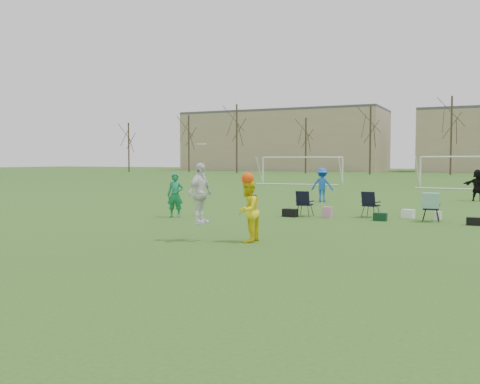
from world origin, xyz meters
The scene contains 9 objects.
ground centered at (0.00, 0.00, 0.00)m, with size 260.00×260.00×0.00m, color #28571B.
fielder_green_near centered at (-5.25, 5.25, 0.83)m, with size 0.61×0.40×1.66m, color #167D4D.
fielder_blue centered at (-2.44, 14.89, 0.87)m, with size 1.12×0.65×1.74m, color blue.
fielder_black centered at (4.80, 18.78, 0.83)m, with size 1.54×0.49×1.66m, color black.
center_contest centered at (-0.80, 0.73, 1.02)m, with size 1.77×1.28×2.58m.
sideline_setup centered at (3.28, 7.95, 0.57)m, with size 8.30×1.81×1.89m.
goal_left centered at (-10.00, 34.00, 1.92)m, with size 7.39×0.76×2.46m.
goal_mid centered at (4.00, 32.00, 1.92)m, with size 7.40×0.63×2.46m.
tree_line centered at (0.24, 69.85, 5.09)m, with size 110.28×3.28×11.40m.
Camera 1 is at (5.43, -11.72, 2.13)m, focal length 40.00 mm.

